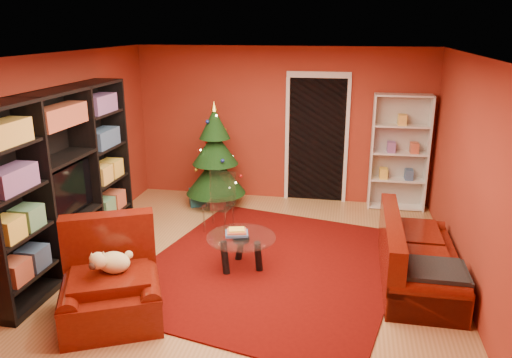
% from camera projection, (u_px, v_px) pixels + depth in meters
% --- Properties ---
extents(floor, '(5.00, 5.50, 0.05)m').
position_uv_depth(floor, '(250.00, 270.00, 6.28)').
color(floor, '#A27242').
rests_on(floor, ground).
extents(ceiling, '(5.00, 5.50, 0.05)m').
position_uv_depth(ceiling, '(249.00, 53.00, 5.49)').
color(ceiling, silver).
rests_on(ceiling, wall_back).
extents(wall_back, '(5.00, 0.05, 2.60)m').
position_uv_depth(wall_back, '(282.00, 124.00, 8.49)').
color(wall_back, maroon).
rests_on(wall_back, ground).
extents(wall_left, '(0.05, 5.50, 2.60)m').
position_uv_depth(wall_left, '(55.00, 158.00, 6.33)').
color(wall_left, maroon).
rests_on(wall_left, ground).
extents(wall_right, '(0.05, 5.50, 2.60)m').
position_uv_depth(wall_right, '(476.00, 181.00, 5.44)').
color(wall_right, maroon).
rests_on(wall_right, ground).
extents(doorway, '(1.06, 0.60, 2.16)m').
position_uv_depth(doorway, '(316.00, 141.00, 8.41)').
color(doorway, black).
rests_on(doorway, floor).
extents(rug, '(3.68, 4.06, 0.02)m').
position_uv_depth(rug, '(271.00, 266.00, 6.29)').
color(rug, '#530805').
rests_on(rug, floor).
extents(media_unit, '(0.44, 2.86, 2.20)m').
position_uv_depth(media_unit, '(62.00, 181.00, 6.08)').
color(media_unit, black).
rests_on(media_unit, floor).
extents(christmas_tree, '(1.05, 1.05, 1.77)m').
position_uv_depth(christmas_tree, '(215.00, 156.00, 8.21)').
color(christmas_tree, black).
rests_on(christmas_tree, floor).
extents(gift_box_teal, '(0.35, 0.35, 0.27)m').
position_uv_depth(gift_box_teal, '(198.00, 197.00, 8.43)').
color(gift_box_teal, '#1B6480').
rests_on(gift_box_teal, floor).
extents(gift_box_red, '(0.24, 0.24, 0.23)m').
position_uv_depth(gift_box_red, '(218.00, 202.00, 8.26)').
color(gift_box_red, '#AB2823').
rests_on(gift_box_red, floor).
extents(white_bookshelf, '(0.90, 0.34, 1.94)m').
position_uv_depth(white_bookshelf, '(399.00, 153.00, 8.06)').
color(white_bookshelf, white).
rests_on(white_bookshelf, floor).
extents(armchair, '(1.41, 1.41, 0.83)m').
position_uv_depth(armchair, '(110.00, 283.00, 5.07)').
color(armchair, '#4B0E06').
rests_on(armchair, rug).
extents(dog, '(0.49, 0.44, 0.27)m').
position_uv_depth(dog, '(114.00, 262.00, 5.06)').
color(dog, '#F4E5A1').
rests_on(dog, armchair).
extents(sofa, '(0.85, 1.86, 0.80)m').
position_uv_depth(sofa, '(420.00, 251.00, 5.81)').
color(sofa, '#4B0E06').
rests_on(sofa, rug).
extents(coffee_table, '(1.04, 1.04, 0.54)m').
position_uv_depth(coffee_table, '(241.00, 252.00, 6.19)').
color(coffee_table, gray).
rests_on(coffee_table, rug).
extents(acrylic_chair, '(0.46, 0.49, 0.79)m').
position_uv_depth(acrylic_chair, '(218.00, 206.00, 7.29)').
color(acrylic_chair, '#66605B').
rests_on(acrylic_chair, rug).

